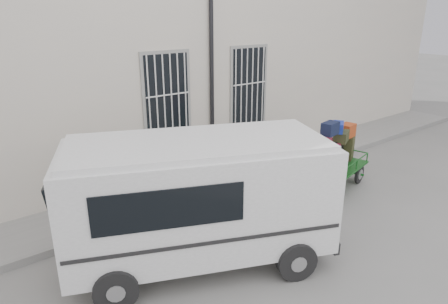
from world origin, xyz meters
TOP-DOWN VIEW (x-y plane):
  - ground at (0.00, 0.00)m, footprint 80.00×80.00m
  - building at (0.00, 5.50)m, footprint 24.00×5.15m
  - sidewalk at (0.00, 2.20)m, footprint 24.00×1.70m
  - luggage_cart at (2.55, 0.04)m, footprint 2.66×1.48m
  - van at (-1.82, -0.42)m, footprint 4.90×3.55m

SIDE VIEW (x-z plane):
  - ground at x=0.00m, z-range 0.00..0.00m
  - sidewalk at x=0.00m, z-range 0.00..0.15m
  - luggage_cart at x=2.55m, z-range -0.02..1.87m
  - van at x=-1.82m, z-range 0.17..2.46m
  - building at x=0.00m, z-range 0.00..6.00m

